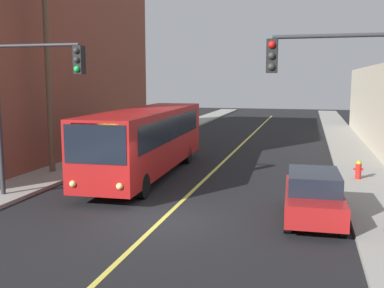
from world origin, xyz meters
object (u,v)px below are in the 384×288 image
Objects in this scene: city_bus at (148,138)px; traffic_signal_left_corner at (32,88)px; fire_hydrant at (358,169)px; parked_car_red at (313,195)px; traffic_signal_right_corner at (339,90)px; utility_pole_near at (47,39)px.

traffic_signal_left_corner is at bearing -115.14° from city_bus.
fire_hydrant is at bearing 5.80° from city_bus.
city_bus is 14.56× the size of fire_hydrant.
traffic_signal_right_corner is (0.59, -1.13, 3.46)m from parked_car_red.
city_bus reaches higher than parked_car_red.
utility_pole_near is 15.67m from fire_hydrant.
city_bus is 9.85m from fire_hydrant.
city_bus is at bearing -174.20° from fire_hydrant.
traffic_signal_left_corner reaches higher than fire_hydrant.
utility_pole_near is at bearing 115.32° from traffic_signal_left_corner.
city_bus reaches higher than fire_hydrant.
traffic_signal_right_corner is at bearing -37.70° from city_bus.
traffic_signal_right_corner reaches higher than fire_hydrant.
city_bus is 10.75m from traffic_signal_right_corner.
fire_hydrant is at bearing 78.97° from traffic_signal_right_corner.
traffic_signal_right_corner is at bearing -5.17° from traffic_signal_left_corner.
traffic_signal_left_corner is (2.12, -4.47, -2.21)m from utility_pole_near.
utility_pole_near is at bearing 157.15° from traffic_signal_right_corner.
utility_pole_near is 5.42m from traffic_signal_left_corner.
traffic_signal_left_corner reaches higher than parked_car_red.
parked_car_red is 5.31× the size of fire_hydrant.
fire_hydrant is (14.38, 1.93, -5.93)m from utility_pole_near.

